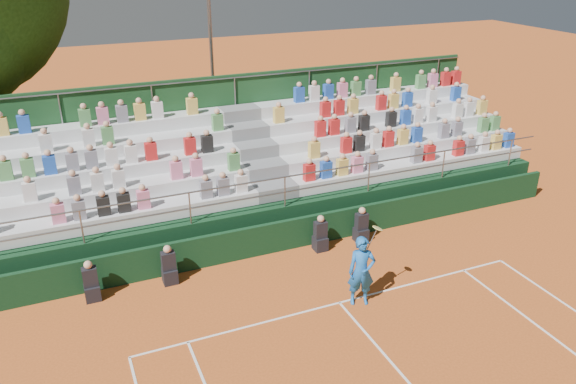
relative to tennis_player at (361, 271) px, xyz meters
name	(u,v)px	position (x,y,z in m)	size (l,w,h in m)	color
ground	(339,303)	(-0.50, 0.19, -0.98)	(90.00, 90.00, 0.00)	#C45920
courtside_wall	(292,234)	(-0.50, 3.39, -0.48)	(20.00, 0.15, 1.00)	black
line_officials	(243,252)	(-2.24, 2.94, -0.50)	(8.63, 0.40, 1.19)	black
grandstand	(256,179)	(-0.49, 6.63, 0.11)	(20.00, 5.20, 4.40)	black
tennis_player	(361,271)	(0.00, 0.00, 0.00)	(0.94, 0.67, 2.22)	blue
floodlight_mast	(210,31)	(0.12, 13.80, 4.27)	(0.60, 0.25, 9.12)	gray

